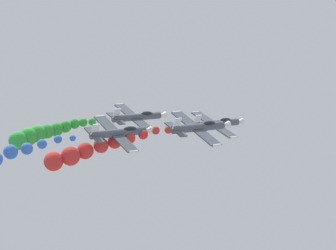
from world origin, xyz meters
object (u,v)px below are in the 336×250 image
Objects in this scene: airplane_right_inner at (199,127)px; airplane_left_outer at (120,133)px; airplane_lead at (217,124)px; airplane_left_inner at (138,117)px.

airplane_left_outer is (-8.19, -7.59, -0.96)m from airplane_right_inner.
airplane_left_inner is (-9.32, -8.31, 0.82)m from airplane_lead.
airplane_lead is 12.66m from airplane_right_inner.
airplane_left_inner is 12.81m from airplane_left_outer.
airplane_left_outer reaches higher than airplane_lead.
airplane_left_inner is at bearing 132.16° from airplane_left_outer.
airplane_left_inner is 1.00× the size of airplane_left_outer.
airplane_left_outer is (-0.74, -17.79, -0.05)m from airplane_lead.
airplane_right_inner reaches higher than airplane_left_outer.
airplane_right_inner is (16.77, -1.88, 0.08)m from airplane_left_inner.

